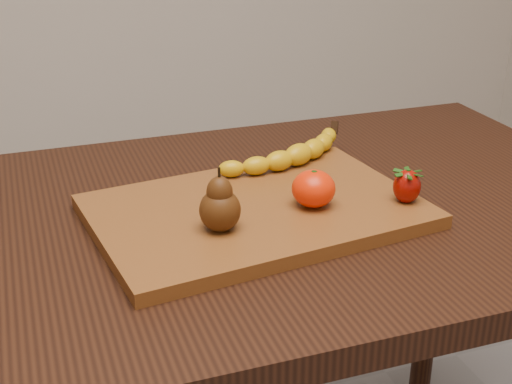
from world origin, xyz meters
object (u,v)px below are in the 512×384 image
object	(u,v)px
pear	(220,199)
mandarin	(314,189)
table	(305,257)
cutting_board	(256,211)

from	to	relation	value
pear	mandarin	distance (m)	0.15
table	mandarin	world-z (taller)	mandarin
cutting_board	mandarin	size ratio (longest dim) A/B	7.34
pear	mandarin	world-z (taller)	pear
table	cutting_board	bearing A→B (deg)	-160.04
table	mandarin	bearing A→B (deg)	-105.57
pear	mandarin	bearing A→B (deg)	10.17
table	cutting_board	world-z (taller)	cutting_board
table	mandarin	size ratio (longest dim) A/B	16.31
table	pear	size ratio (longest dim) A/B	11.75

